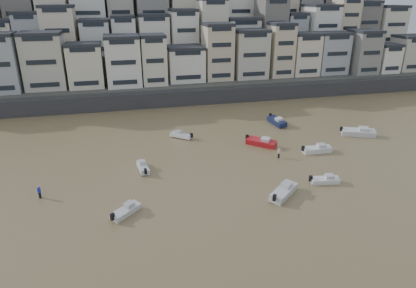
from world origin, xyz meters
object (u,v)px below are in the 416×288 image
object	(u,v)px
boat_b	(325,179)
person_pink	(279,153)
boat_g	(358,131)
boat_a	(284,191)
boat_f	(143,166)
boat_h	(181,135)
boat_j	(126,210)
boat_e	(261,141)
boat_i	(277,121)
person_blue	(39,192)
boat_d	(317,148)

from	to	relation	value
boat_b	person_pink	size ratio (longest dim) A/B	2.46
boat_g	boat_a	distance (m)	28.23
boat_f	boat_h	size ratio (longest dim) A/B	0.97
boat_g	boat_a	xyz separation A→B (m)	(-22.56, -16.97, -0.09)
boat_f	boat_b	bearing A→B (deg)	-118.76
boat_a	boat_f	xyz separation A→B (m)	(-16.93, 11.98, -0.18)
boat_g	boat_h	size ratio (longest dim) A/B	1.43
boat_h	boat_a	bearing A→B (deg)	151.75
boat_j	boat_e	distance (m)	28.55
boat_b	boat_i	world-z (taller)	boat_i
boat_a	boat_f	distance (m)	20.74
boat_a	person_pink	size ratio (longest dim) A/B	3.30
boat_b	boat_h	bearing A→B (deg)	136.38
boat_e	person_pink	bearing A→B (deg)	-36.73
boat_i	boat_j	bearing A→B (deg)	-54.63
boat_g	boat_f	distance (m)	39.81
boat_j	person_blue	bearing A→B (deg)	105.13
boat_b	boat_i	bearing A→B (deg)	91.57
boat_i	boat_f	bearing A→B (deg)	-67.34
boat_g	boat_d	size ratio (longest dim) A/B	1.22
boat_d	person_pink	bearing A→B (deg)	-173.52
boat_h	person_pink	distance (m)	18.37
boat_h	boat_f	bearing A→B (deg)	97.24
boat_j	boat_i	xyz separation A→B (m)	(30.56, 26.08, 0.20)
boat_a	person_pink	bearing A→B (deg)	27.75
boat_h	person_pink	size ratio (longest dim) A/B	2.59
boat_b	boat_f	bearing A→B (deg)	167.15
boat_i	boat_e	xyz separation A→B (m)	(-7.14, -9.77, -0.02)
boat_f	person_pink	world-z (taller)	person_pink
boat_g	boat_f	bearing A→B (deg)	-149.05
boat_d	person_pink	world-z (taller)	person_pink
boat_g	boat_j	size ratio (longest dim) A/B	1.48
boat_g	boat_i	world-z (taller)	boat_g
boat_f	boat_d	xyz separation A→B (m)	(28.28, -0.14, 0.12)
boat_j	person_blue	size ratio (longest dim) A/B	2.49
boat_b	boat_h	size ratio (longest dim) A/B	0.95
boat_j	boat_f	xyz separation A→B (m)	(2.94, 11.54, 0.01)
boat_j	boat_e	bearing A→B (deg)	-8.05
boat_b	boat_d	size ratio (longest dim) A/B	0.81
boat_i	boat_f	size ratio (longest dim) A/B	1.33
boat_g	person_blue	xyz separation A→B (m)	(-52.92, -9.99, -0.01)
boat_g	person_pink	xyz separation A→B (m)	(-18.21, -5.69, -0.01)
boat_d	boat_a	bearing A→B (deg)	-131.87
boat_j	boat_a	xyz separation A→B (m)	(19.87, -0.44, 0.19)
boat_b	boat_d	bearing A→B (deg)	76.56
boat_i	person_pink	world-z (taller)	person_pink
boat_e	boat_d	world-z (taller)	boat_e
boat_i	boat_b	bearing A→B (deg)	-13.61
boat_e	boat_h	distance (m)	14.47
boat_i	person_blue	xyz separation A→B (m)	(-41.05, -19.54, 0.08)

